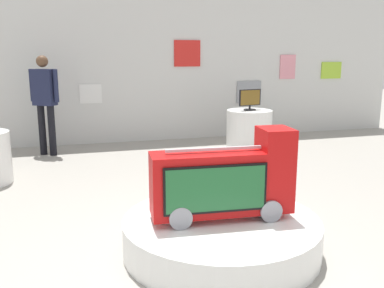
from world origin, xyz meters
TOP-DOWN VIEW (x-y plane):
  - ground_plane at (0.00, 0.00)m, footprint 30.00×30.00m
  - back_wall_display at (0.00, 5.44)m, footprint 12.31×0.13m
  - main_display_pedestal at (0.29, 0.30)m, footprint 1.77×1.77m
  - novelty_firetruck_tv at (0.31, 0.29)m, footprint 1.27×0.46m
  - display_pedestal_left_rear at (2.25, 4.23)m, footprint 0.85×0.85m
  - tv_on_left_rear at (2.25, 4.23)m, footprint 0.46×0.23m
  - shopper_browsing_near_truck at (-1.40, 4.64)m, footprint 0.48×0.38m

SIDE VIEW (x-z plane):
  - ground_plane at x=0.00m, z-range 0.00..0.00m
  - main_display_pedestal at x=0.29m, z-range 0.00..0.31m
  - display_pedestal_left_rear at x=2.25m, z-range 0.00..0.71m
  - novelty_firetruck_tv at x=0.31m, z-range 0.24..1.04m
  - tv_on_left_rear at x=2.25m, z-range 0.72..1.11m
  - shopper_browsing_near_truck at x=-1.40m, z-range 0.15..1.88m
  - back_wall_display at x=0.00m, z-range 0.00..3.22m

